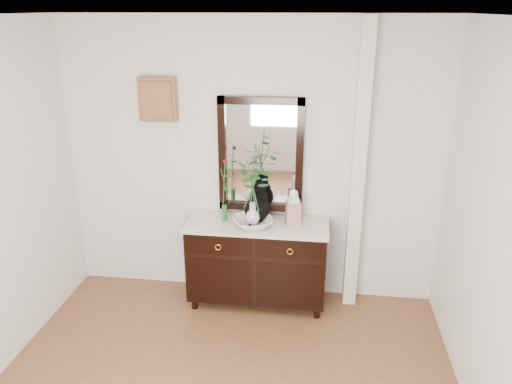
# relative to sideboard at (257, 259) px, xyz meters

# --- Properties ---
(wall_back) EXTENTS (3.60, 0.04, 2.70)m
(wall_back) POSITION_rel_sideboard_xyz_m (-0.10, 0.25, 0.88)
(wall_back) COLOR silver
(wall_back) RESTS_ON ground
(pilaster) EXTENTS (0.12, 0.20, 2.70)m
(pilaster) POSITION_rel_sideboard_xyz_m (0.90, 0.17, 0.88)
(pilaster) COLOR silver
(pilaster) RESTS_ON ground
(sideboard) EXTENTS (1.33, 0.52, 0.82)m
(sideboard) POSITION_rel_sideboard_xyz_m (0.00, 0.00, 0.00)
(sideboard) COLOR black
(sideboard) RESTS_ON ground
(wall_mirror) EXTENTS (0.80, 0.06, 1.10)m
(wall_mirror) POSITION_rel_sideboard_xyz_m (-0.00, 0.24, 0.97)
(wall_mirror) COLOR black
(wall_mirror) RESTS_ON wall_back
(key_cabinet) EXTENTS (0.35, 0.10, 0.40)m
(key_cabinet) POSITION_rel_sideboard_xyz_m (-0.95, 0.21, 1.48)
(key_cabinet) COLOR brown
(key_cabinet) RESTS_ON wall_back
(cat) EXTENTS (0.32, 0.37, 0.38)m
(cat) POSITION_rel_sideboard_xyz_m (-0.01, 0.07, 0.56)
(cat) COLOR black
(cat) RESTS_ON sideboard
(lotus_bowl) EXTENTS (0.46, 0.46, 0.09)m
(lotus_bowl) POSITION_rel_sideboard_xyz_m (-0.03, -0.08, 0.42)
(lotus_bowl) COLOR white
(lotus_bowl) RESTS_ON sideboard
(vase_branches) EXTENTS (0.45, 0.45, 0.75)m
(vase_branches) POSITION_rel_sideboard_xyz_m (-0.03, -0.08, 0.77)
(vase_branches) COLOR silver
(vase_branches) RESTS_ON lotus_bowl
(bud_vase_rose) EXTENTS (0.09, 0.09, 0.62)m
(bud_vase_rose) POSITION_rel_sideboard_xyz_m (-0.31, 0.02, 0.69)
(bud_vase_rose) COLOR #286531
(bud_vase_rose) RESTS_ON sideboard
(ginger_jar) EXTENTS (0.15, 0.15, 0.35)m
(ginger_jar) POSITION_rel_sideboard_xyz_m (0.33, 0.04, 0.55)
(ginger_jar) COLOR white
(ginger_jar) RESTS_ON sideboard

